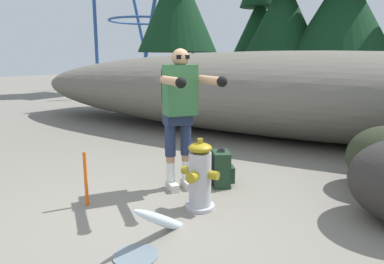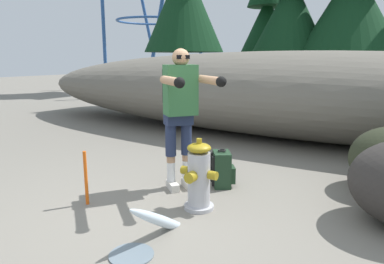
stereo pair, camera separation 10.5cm
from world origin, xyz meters
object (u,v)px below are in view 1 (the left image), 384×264
at_px(fire_hydrant, 200,177).
at_px(survey_stake, 86,179).
at_px(utility_worker, 180,103).
at_px(spare_backpack, 221,169).

bearing_deg(fire_hydrant, survey_stake, -153.88).
xyz_separation_m(utility_worker, survey_stake, (-0.62, -0.92, -0.76)).
relative_size(utility_worker, survey_stake, 2.80).
xyz_separation_m(fire_hydrant, utility_worker, (-0.48, 0.38, 0.71)).
relative_size(utility_worker, spare_backpack, 3.57).
xyz_separation_m(utility_worker, spare_backpack, (0.38, 0.36, -0.85)).
height_order(fire_hydrant, spare_backpack, fire_hydrant).
xyz_separation_m(fire_hydrant, survey_stake, (-1.10, -0.54, -0.05)).
relative_size(fire_hydrant, spare_backpack, 1.63).
bearing_deg(survey_stake, fire_hydrant, 26.12).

